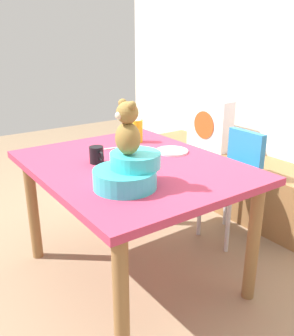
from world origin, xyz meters
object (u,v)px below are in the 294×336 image
teddy_bear (127,129)px  infant_seat_teal (128,172)px  dining_table (133,179)px  ketchup_bottle (137,129)px  coffee_mug (97,155)px  dinner_plate_near (172,151)px  pillow_floral_left (210,124)px  highchair (232,171)px

teddy_bear → infant_seat_teal: bearing=90.0°
dining_table → ketchup_bottle: (-0.35, 0.27, 0.18)m
ketchup_bottle → infant_seat_teal: bearing=-37.0°
coffee_mug → dinner_plate_near: 0.48m
teddy_bear → coffee_mug: (-0.39, 0.04, -0.23)m
dining_table → teddy_bear: teddy_bear is taller
pillow_floral_left → dinner_plate_near: pillow_floral_left is taller
highchair → infant_seat_teal: 1.10m
coffee_mug → highchair: bearing=83.0°
pillow_floral_left → ketchup_bottle: size_ratio=2.38×
teddy_bear → ketchup_bottle: 0.80m
infant_seat_teal → highchair: bearing=104.7°
highchair → dinner_plate_near: size_ratio=3.95×
dinner_plate_near → infant_seat_teal: bearing=-58.8°
highchair → coffee_mug: (-0.12, -0.99, 0.27)m
highchair → dinner_plate_near: highchair is taller
coffee_mug → dining_table: bearing=54.4°
ketchup_bottle → teddy_bear: bearing=-37.0°
infant_seat_teal → teddy_bear: teddy_bear is taller
dining_table → ketchup_bottle: bearing=142.5°
ketchup_bottle → dinner_plate_near: bearing=8.1°
highchair → teddy_bear: 1.17m
ketchup_bottle → coffee_mug: 0.49m
dining_table → dinner_plate_near: (-0.04, 0.31, 0.10)m
dining_table → infant_seat_teal: infant_seat_teal is taller
ketchup_bottle → dinner_plate_near: (0.31, 0.04, -0.08)m
pillow_floral_left → teddy_bear: teddy_bear is taller
infant_seat_teal → ketchup_bottle: 0.78m
ketchup_bottle → highchair: bearing=57.4°
dining_table → teddy_bear: 0.51m
teddy_bear → ketchup_bottle: bearing=143.0°
highchair → coffee_mug: bearing=-97.0°
ketchup_bottle → dinner_plate_near: ketchup_bottle is taller
teddy_bear → dinner_plate_near: teddy_bear is taller
infant_seat_teal → coffee_mug: infant_seat_teal is taller
dining_table → teddy_bear: (0.28, -0.20, 0.37)m
teddy_bear → highchair: bearing=104.7°
coffee_mug → infant_seat_teal: bearing=-5.9°
highchair → dinner_plate_near: (-0.04, -0.51, 0.22)m
pillow_floral_left → highchair: pillow_floral_left is taller
teddy_bear → coffee_mug: 0.46m
dining_table → ketchup_bottle: size_ratio=6.90×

